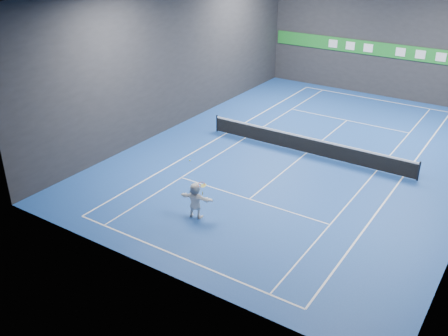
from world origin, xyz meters
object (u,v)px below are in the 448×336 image
Objects in this scene: player at (195,200)px; tennis_racket at (202,186)px; tennis_net at (307,145)px; tennis_ball at (190,160)px.

tennis_racket is (0.32, 0.05, 0.80)m from player.
tennis_net is at bearing 84.54° from tennis_racket.
player reaches higher than tennis_net.
tennis_ball is 9.38m from tennis_net.
tennis_net is 9.16m from tennis_racket.
player is 0.14× the size of tennis_net.
tennis_racket reaches higher than player.
tennis_ball is at bearing 176.50° from tennis_racket.
tennis_racket is at bearing -3.50° from tennis_ball.
tennis_racket reaches higher than tennis_net.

